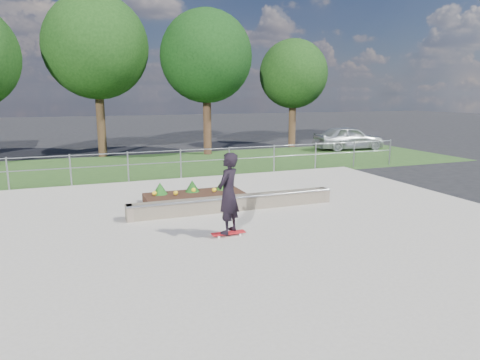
# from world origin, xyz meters

# --- Properties ---
(ground) EXTENTS (120.00, 120.00, 0.00)m
(ground) POSITION_xyz_m (0.00, 0.00, 0.00)
(ground) COLOR black
(ground) RESTS_ON ground
(grass_verge) EXTENTS (30.00, 8.00, 0.02)m
(grass_verge) POSITION_xyz_m (0.00, 11.00, 0.01)
(grass_verge) COLOR #27471C
(grass_verge) RESTS_ON ground
(concrete_slab) EXTENTS (15.00, 15.00, 0.06)m
(concrete_slab) POSITION_xyz_m (0.00, 0.00, 0.03)
(concrete_slab) COLOR #A19A8F
(concrete_slab) RESTS_ON ground
(fence) EXTENTS (20.06, 0.06, 1.20)m
(fence) POSITION_xyz_m (0.00, 7.50, 0.77)
(fence) COLOR gray
(fence) RESTS_ON ground
(tree_mid_left) EXTENTS (5.25, 5.25, 8.25)m
(tree_mid_left) POSITION_xyz_m (-2.50, 15.00, 5.61)
(tree_mid_left) COLOR #312113
(tree_mid_left) RESTS_ON ground
(tree_mid_right) EXTENTS (4.90, 4.90, 7.70)m
(tree_mid_right) POSITION_xyz_m (3.00, 14.00, 5.23)
(tree_mid_right) COLOR #362115
(tree_mid_right) RESTS_ON ground
(tree_far_right) EXTENTS (4.20, 4.20, 6.60)m
(tree_far_right) POSITION_xyz_m (9.00, 15.50, 4.48)
(tree_far_right) COLOR #382516
(tree_far_right) RESTS_ON ground
(grind_ledge) EXTENTS (6.00, 0.44, 0.43)m
(grind_ledge) POSITION_xyz_m (0.36, 2.35, 0.26)
(grind_ledge) COLOR brown
(grind_ledge) RESTS_ON concrete_slab
(planter_bed) EXTENTS (3.00, 1.20, 0.61)m
(planter_bed) POSITION_xyz_m (-0.45, 3.78, 0.24)
(planter_bed) COLOR black
(planter_bed) RESTS_ON concrete_slab
(skateboarder) EXTENTS (0.80, 0.79, 1.95)m
(skateboarder) POSITION_xyz_m (-0.54, 0.28, 1.07)
(skateboarder) COLOR white
(skateboarder) RESTS_ON concrete_slab
(parked_car) EXTENTS (4.30, 1.94, 1.43)m
(parked_car) POSITION_xyz_m (11.42, 12.88, 0.72)
(parked_car) COLOR #9FA4A8
(parked_car) RESTS_ON ground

